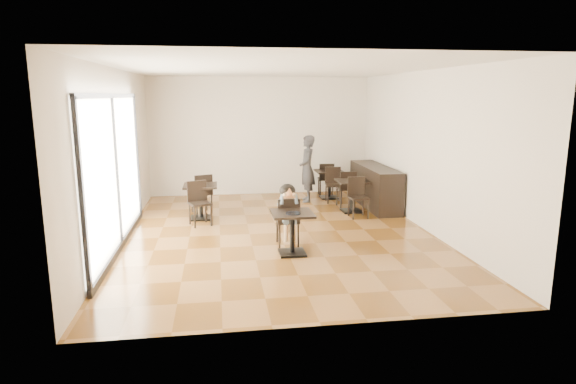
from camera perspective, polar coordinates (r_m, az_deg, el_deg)
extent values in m
cube|color=brown|center=(9.67, -1.09, -4.87)|extent=(6.00, 8.00, 0.01)
cube|color=silver|center=(9.30, -1.17, 14.43)|extent=(6.00, 8.00, 0.01)
cube|color=beige|center=(13.31, -3.32, 6.61)|extent=(6.00, 0.01, 3.20)
cube|color=beige|center=(5.45, 4.18, -0.37)|extent=(6.00, 0.01, 3.20)
cube|color=beige|center=(9.46, -19.52, 4.01)|extent=(0.01, 8.00, 3.20)
cube|color=beige|center=(10.17, 15.94, 4.71)|extent=(0.01, 8.00, 3.20)
cube|color=white|center=(8.99, -19.84, 2.35)|extent=(0.04, 4.50, 2.60)
cylinder|color=black|center=(8.12, 0.62, -2.54)|extent=(0.25, 0.25, 0.02)
imported|color=#333338|center=(12.38, 2.28, 2.78)|extent=(0.46, 0.65, 1.71)
cube|color=black|center=(12.05, 10.27, 0.65)|extent=(0.60, 2.40, 1.00)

